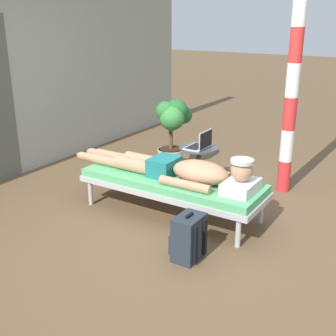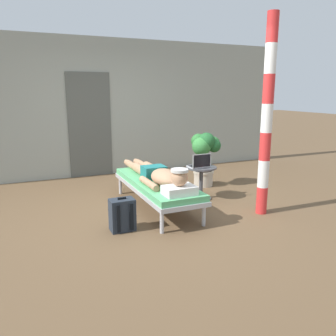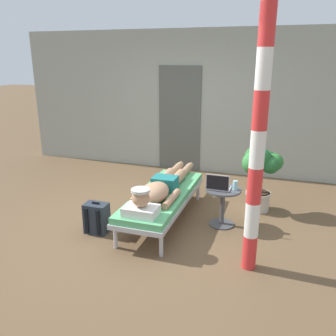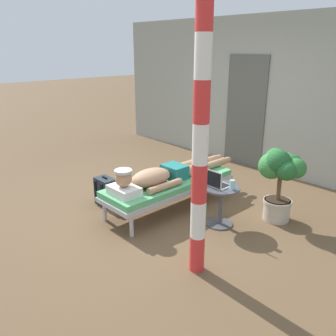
{
  "view_description": "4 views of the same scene",
  "coord_description": "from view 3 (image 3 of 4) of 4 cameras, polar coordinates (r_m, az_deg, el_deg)",
  "views": [
    {
      "loc": [
        -3.5,
        -2.2,
        2.02
      ],
      "look_at": [
        0.18,
        0.12,
        0.48
      ],
      "focal_mm": 46.5,
      "sensor_mm": 36.0,
      "label": 1
    },
    {
      "loc": [
        -1.67,
        -4.43,
        1.69
      ],
      "look_at": [
        0.28,
        -0.02,
        0.6
      ],
      "focal_mm": 36.67,
      "sensor_mm": 36.0,
      "label": 2
    },
    {
      "loc": [
        1.61,
        -4.22,
        2.2
      ],
      "look_at": [
        0.11,
        0.3,
        0.69
      ],
      "focal_mm": 37.7,
      "sensor_mm": 36.0,
      "label": 3
    },
    {
      "loc": [
        3.45,
        -3.07,
        2.17
      ],
      "look_at": [
        0.09,
        0.04,
        0.58
      ],
      "focal_mm": 37.62,
      "sensor_mm": 36.0,
      "label": 4
    }
  ],
  "objects": [
    {
      "name": "person_reclining",
      "position": [
        4.73,
        -1.29,
        -3.24
      ],
      "size": [
        0.53,
        2.17,
        0.33
      ],
      "color": "white",
      "rests_on": "lounge_chair"
    },
    {
      "name": "backpack",
      "position": [
        4.71,
        -11.42,
        -7.96
      ],
      "size": [
        0.3,
        0.26,
        0.42
      ],
      "color": "#262D38",
      "rests_on": "ground"
    },
    {
      "name": "house_door_panel",
      "position": [
        7.0,
        1.89,
        7.87
      ],
      "size": [
        0.84,
        0.03,
        2.04
      ],
      "primitive_type": "cube",
      "color": "#545651",
      "rests_on": "ground"
    },
    {
      "name": "lounge_chair",
      "position": [
        4.88,
        -0.87,
        -4.74
      ],
      "size": [
        0.68,
        1.98,
        0.42
      ],
      "color": "#B7B7BC",
      "rests_on": "ground"
    },
    {
      "name": "porch_post",
      "position": [
        3.57,
        14.27,
        2.97
      ],
      "size": [
        0.15,
        0.15,
        2.66
      ],
      "color": "red",
      "rests_on": "ground"
    },
    {
      "name": "house_wall_back",
      "position": [
        6.94,
        5.88,
        10.46
      ],
      "size": [
        7.6,
        0.2,
        2.7
      ],
      "primitive_type": "cube",
      "color": "#999E93",
      "rests_on": "ground"
    },
    {
      "name": "ground_plane",
      "position": [
        5.03,
        -2.32,
        -8.38
      ],
      "size": [
        40.0,
        40.0,
        0.0
      ],
      "primitive_type": "plane",
      "color": "brown"
    },
    {
      "name": "potted_plant",
      "position": [
        5.26,
        14.74,
        -0.17
      ],
      "size": [
        0.58,
        0.47,
        0.98
      ],
      "color": "#BFB29E",
      "rests_on": "ground"
    },
    {
      "name": "laptop",
      "position": [
        4.68,
        8.13,
        -2.82
      ],
      "size": [
        0.31,
        0.24,
        0.23
      ],
      "color": "silver",
      "rests_on": "side_table"
    },
    {
      "name": "drink_glass",
      "position": [
        4.72,
        10.8,
        -2.75
      ],
      "size": [
        0.06,
        0.06,
        0.12
      ],
      "primitive_type": "cylinder",
      "color": "#99D8E5",
      "rests_on": "side_table"
    },
    {
      "name": "side_table",
      "position": [
        4.8,
        8.83,
        -5.21
      ],
      "size": [
        0.48,
        0.48,
        0.52
      ],
      "color": "#4C4C51",
      "rests_on": "ground"
    }
  ]
}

